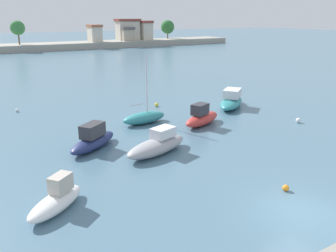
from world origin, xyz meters
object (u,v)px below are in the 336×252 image
Objects in this scene: moored_boat_0 at (57,200)px; moored_boat_3 at (144,118)px; mooring_buoy_4 at (298,120)px; mooring_buoy_1 at (286,188)px; mooring_buoy_0 at (157,105)px; moored_boat_1 at (93,140)px; moored_boat_4 at (202,117)px; moored_boat_2 at (157,145)px; moored_boat_5 at (231,101)px; mooring_buoy_2 at (17,110)px.

moored_boat_0 is 14.26m from moored_boat_3.
mooring_buoy_1 is at bearing -142.82° from mooring_buoy_4.
moored_boat_1 is at bearing -139.44° from mooring_buoy_0.
moored_boat_4 is 8.35m from mooring_buoy_4.
moored_boat_3 is 4.86m from moored_boat_4.
moored_boat_2 is at bearing 111.88° from mooring_buoy_1.
moored_boat_5 is at bearing 58.84° from mooring_buoy_1.
moored_boat_0 is at bearing 170.03° from moored_boat_5.
moored_boat_3 reaches higher than moored_boat_4.
moored_boat_1 is (4.15, 6.86, 0.11)m from moored_boat_0.
moored_boat_1 is 12.34m from mooring_buoy_0.
moored_boat_3 is (5.68, 3.48, -0.12)m from moored_boat_1.
moored_boat_0 is at bearing -173.79° from moored_boat_4.
moored_boat_1 is 6.66m from moored_boat_3.
moored_boat_4 is 6.88m from moored_boat_5.
moored_boat_4 reaches higher than moored_boat_1.
mooring_buoy_2 is (-12.45, 4.92, -0.03)m from mooring_buoy_0.
mooring_buoy_2 is at bearing 93.87° from moored_boat_2.
mooring_buoy_0 is at bearing -21.59° from mooring_buoy_2.
moored_boat_4 is (13.75, 7.48, 0.13)m from moored_boat_0.
moored_boat_2 is 0.98× the size of moored_boat_5.
mooring_buoy_1 is 1.09× the size of mooring_buoy_2.
moored_boat_0 is 19.84m from mooring_buoy_2.
moored_boat_0 is 8.44× the size of mooring_buoy_4.
mooring_buoy_2 is at bearing 67.52° from moored_boat_1.
moored_boat_4 is 12.08m from mooring_buoy_1.
moored_boat_2 is 12.62m from mooring_buoy_0.
moored_boat_3 is 13.16m from mooring_buoy_4.
mooring_buoy_4 is at bearing -116.96° from moored_boat_5.
mooring_buoy_1 is at bearing -59.76° from moored_boat_0.
moored_boat_1 reaches higher than mooring_buoy_2.
moored_boat_3 is at bearing 93.48° from mooring_buoy_1.
moored_boat_2 is 1.17× the size of moored_boat_4.
moored_boat_2 is at bearing -68.15° from mooring_buoy_2.
moored_boat_5 is 14.45× the size of mooring_buoy_0.
mooring_buoy_2 is 0.75× the size of mooring_buoy_4.
mooring_buoy_0 is at bearing 69.48° from moored_boat_4.
moored_boat_3 is at bearing -4.35° from moored_boat_1.
moored_boat_4 is at bearing -44.19° from mooring_buoy_2.
moored_boat_4 is at bearing 75.39° from mooring_buoy_1.
moored_boat_4 is 17.69m from mooring_buoy_2.
moored_boat_4 is 7.42m from mooring_buoy_0.
moored_boat_4 is at bearing 153.59° from mooring_buoy_4.
moored_boat_3 is 13.86× the size of mooring_buoy_4.
mooring_buoy_1 is 25.87m from mooring_buoy_2.
moored_boat_0 reaches higher than mooring_buoy_2.
moored_boat_3 is at bearing 150.06° from mooring_buoy_4.
mooring_buoy_4 is at bearing -55.27° from mooring_buoy_0.
moored_boat_0 is 0.65× the size of moored_boat_5.
moored_boat_2 is 17.25m from mooring_buoy_2.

